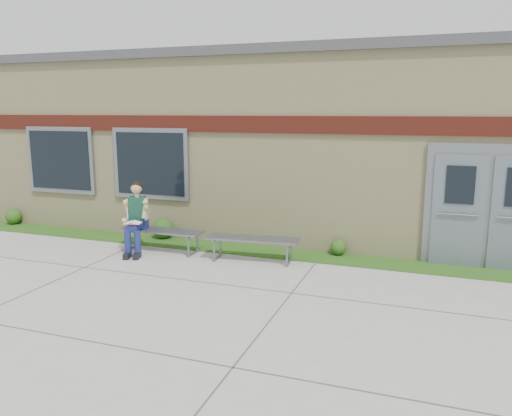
% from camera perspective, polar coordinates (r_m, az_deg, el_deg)
% --- Properties ---
extents(ground, '(80.00, 80.00, 0.00)m').
position_cam_1_polar(ground, '(8.00, -3.92, -10.05)').
color(ground, '#9E9E99').
rests_on(ground, ground).
extents(grass_strip, '(16.00, 0.80, 0.02)m').
position_cam_1_polar(grass_strip, '(10.30, 1.85, -5.10)').
color(grass_strip, '#245216').
rests_on(grass_strip, ground).
extents(school_building, '(16.20, 6.22, 4.20)m').
position_cam_1_polar(school_building, '(13.19, 6.42, 7.63)').
color(school_building, beige).
rests_on(school_building, ground).
extents(bench_left, '(1.79, 0.51, 0.46)m').
position_cam_1_polar(bench_left, '(10.50, -10.74, -3.02)').
color(bench_left, slate).
rests_on(bench_left, ground).
extents(bench_right, '(1.83, 0.67, 0.47)m').
position_cam_1_polar(bench_right, '(9.67, -0.41, -4.03)').
color(bench_right, slate).
rests_on(bench_right, ground).
extents(girl, '(0.64, 0.94, 1.46)m').
position_cam_1_polar(girl, '(10.47, -13.55, -0.98)').
color(girl, navy).
rests_on(girl, ground).
extents(shrub_west, '(0.39, 0.39, 0.39)m').
position_cam_1_polar(shrub_west, '(14.19, -25.96, -0.88)').
color(shrub_west, '#245216').
rests_on(shrub_west, grass_strip).
extents(shrub_mid, '(0.45, 0.45, 0.45)m').
position_cam_1_polar(shrub_mid, '(11.53, -10.57, -2.31)').
color(shrub_mid, '#245216').
rests_on(shrub_mid, grass_strip).
extents(shrub_east, '(0.32, 0.32, 0.32)m').
position_cam_1_polar(shrub_east, '(10.19, 9.39, -4.44)').
color(shrub_east, '#245216').
rests_on(shrub_east, grass_strip).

